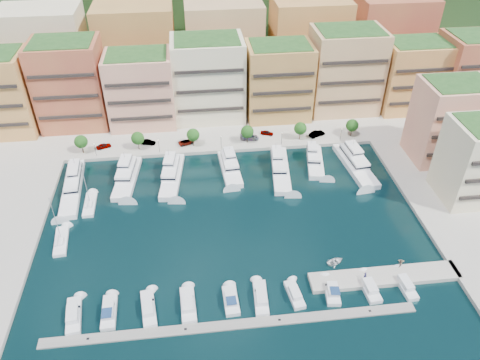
# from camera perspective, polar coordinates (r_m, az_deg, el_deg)

# --- Properties ---
(ground) EXTENTS (400.00, 400.00, 0.00)m
(ground) POSITION_cam_1_polar(r_m,az_deg,el_deg) (113.84, -0.95, -4.97)
(ground) COLOR black
(ground) RESTS_ON ground
(north_quay) EXTENTS (220.00, 64.00, 2.00)m
(north_quay) POSITION_cam_1_polar(r_m,az_deg,el_deg) (165.33, -3.21, 9.32)
(north_quay) COLOR #9E998E
(north_quay) RESTS_ON ground
(hillside) EXTENTS (240.00, 40.00, 58.00)m
(hillside) POSITION_cam_1_polar(r_m,az_deg,el_deg) (209.15, -4.19, 15.28)
(hillside) COLOR #1D3415
(hillside) RESTS_ON ground
(south_pontoon) EXTENTS (72.00, 2.20, 0.35)m
(south_pontoon) POSITION_cam_1_polar(r_m,az_deg,el_deg) (93.40, -0.87, -17.31)
(south_pontoon) COLOR gray
(south_pontoon) RESTS_ON ground
(finger_pier) EXTENTS (32.00, 5.00, 2.00)m
(finger_pier) POSITION_cam_1_polar(r_m,az_deg,el_deg) (105.31, 17.17, -11.37)
(finger_pier) COLOR #9E998E
(finger_pier) RESTS_ON ground
(apartment_1) EXTENTS (20.00, 16.50, 26.80)m
(apartment_1) POSITION_cam_1_polar(r_m,az_deg,el_deg) (154.16, -19.95, 10.96)
(apartment_1) COLOR #BA6F3E
(apartment_1) RESTS_ON north_quay
(apartment_2) EXTENTS (20.00, 15.50, 22.80)m
(apartment_2) POSITION_cam_1_polar(r_m,az_deg,el_deg) (149.67, -12.00, 10.77)
(apartment_2) COLOR #E9A882
(apartment_2) RESTS_ON north_quay
(apartment_3) EXTENTS (22.00, 16.50, 25.80)m
(apartment_3) POSITION_cam_1_polar(r_m,az_deg,el_deg) (150.25, -3.88, 12.23)
(apartment_3) COLOR beige
(apartment_3) RESTS_ON north_quay
(apartment_4) EXTENTS (20.00, 15.50, 23.80)m
(apartment_4) POSITION_cam_1_polar(r_m,az_deg,el_deg) (151.35, 4.70, 11.96)
(apartment_4) COLOR tan
(apartment_4) RESTS_ON north_quay
(apartment_5) EXTENTS (22.00, 16.50, 26.80)m
(apartment_5) POSITION_cam_1_polar(r_m,az_deg,el_deg) (158.07, 12.66, 12.90)
(apartment_5) COLOR #E3AC78
(apartment_5) RESTS_ON north_quay
(apartment_6) EXTENTS (20.00, 15.50, 22.80)m
(apartment_6) POSITION_cam_1_polar(r_m,az_deg,el_deg) (165.46, 20.17, 11.86)
(apartment_6) COLOR #E49F53
(apartment_6) RESTS_ON north_quay
(apartment_7) EXTENTS (22.00, 16.50, 24.80)m
(apartment_7) POSITION_cam_1_polar(r_m,az_deg,el_deg) (173.21, 26.59, 11.67)
(apartment_7) COLOR #BA6F3E
(apartment_7) RESTS_ON north_quay
(apartment_east_a) EXTENTS (18.00, 14.50, 22.80)m
(apartment_east_a) POSITION_cam_1_polar(r_m,az_deg,el_deg) (141.06, 24.16, 6.58)
(apartment_east_a) COLOR #E9A882
(apartment_east_a) RESTS_ON east_quay
(backblock_0) EXTENTS (26.00, 18.00, 30.00)m
(backblock_0) POSITION_cam_1_polar(r_m,az_deg,el_deg) (176.02, -22.43, 14.10)
(backblock_0) COLOR beige
(backblock_0) RESTS_ON north_quay
(backblock_1) EXTENTS (26.00, 18.00, 30.00)m
(backblock_1) POSITION_cam_1_polar(r_m,az_deg,el_deg) (170.50, -12.41, 15.30)
(backblock_1) COLOR tan
(backblock_1) RESTS_ON north_quay
(backblock_2) EXTENTS (26.00, 18.00, 30.00)m
(backblock_2) POSITION_cam_1_polar(r_m,az_deg,el_deg) (170.16, -1.95, 16.06)
(backblock_2) COLOR #E3AC78
(backblock_2) RESTS_ON north_quay
(backblock_3) EXTENTS (26.00, 18.00, 30.00)m
(backblock_3) POSITION_cam_1_polar(r_m,az_deg,el_deg) (175.05, 8.29, 16.31)
(backblock_3) COLOR #E49F53
(backblock_3) RESTS_ON north_quay
(backblock_4) EXTENTS (26.00, 18.00, 30.00)m
(backblock_4) POSITION_cam_1_polar(r_m,az_deg,el_deg) (184.73, 17.72, 16.10)
(backblock_4) COLOR #BA6F3E
(backblock_4) RESTS_ON north_quay
(tree_0) EXTENTS (3.80, 3.80, 5.65)m
(tree_0) POSITION_cam_1_polar(r_m,az_deg,el_deg) (141.53, -18.82, 4.44)
(tree_0) COLOR #473323
(tree_0) RESTS_ON north_quay
(tree_1) EXTENTS (3.80, 3.80, 5.65)m
(tree_1) POSITION_cam_1_polar(r_m,az_deg,el_deg) (138.81, -12.37, 4.99)
(tree_1) COLOR #473323
(tree_1) RESTS_ON north_quay
(tree_2) EXTENTS (3.80, 3.80, 5.65)m
(tree_2) POSITION_cam_1_polar(r_m,az_deg,el_deg) (137.89, -5.74, 5.49)
(tree_2) COLOR #473323
(tree_2) RESTS_ON north_quay
(tree_3) EXTENTS (3.80, 3.80, 5.65)m
(tree_3) POSITION_cam_1_polar(r_m,az_deg,el_deg) (138.83, 0.89, 5.91)
(tree_3) COLOR #473323
(tree_3) RESTS_ON north_quay
(tree_4) EXTENTS (3.80, 3.80, 5.65)m
(tree_4) POSITION_cam_1_polar(r_m,az_deg,el_deg) (141.58, 7.37, 6.25)
(tree_4) COLOR #473323
(tree_4) RESTS_ON north_quay
(tree_5) EXTENTS (3.80, 3.80, 5.65)m
(tree_5) POSITION_cam_1_polar(r_m,az_deg,el_deg) (146.04, 13.52, 6.50)
(tree_5) COLOR #473323
(tree_5) RESTS_ON north_quay
(lamppost_0) EXTENTS (0.30, 0.30, 4.20)m
(lamppost_0) POSITION_cam_1_polar(r_m,az_deg,el_deg) (139.22, -17.29, 3.77)
(lamppost_0) COLOR black
(lamppost_0) RESTS_ON north_quay
(lamppost_1) EXTENTS (0.30, 0.30, 4.20)m
(lamppost_1) POSITION_cam_1_polar(r_m,az_deg,el_deg) (136.76, -9.88, 4.36)
(lamppost_1) COLOR black
(lamppost_1) RESTS_ON north_quay
(lamppost_2) EXTENTS (0.30, 0.30, 4.20)m
(lamppost_2) POSITION_cam_1_polar(r_m,az_deg,el_deg) (136.64, -2.33, 4.89)
(lamppost_2) COLOR black
(lamppost_2) RESTS_ON north_quay
(lamppost_3) EXTENTS (0.30, 0.30, 4.20)m
(lamppost_3) POSITION_cam_1_polar(r_m,az_deg,el_deg) (138.87, 5.12, 5.33)
(lamppost_3) COLOR black
(lamppost_3) RESTS_ON north_quay
(lamppost_4) EXTENTS (0.30, 0.30, 4.20)m
(lamppost_4) POSITION_cam_1_polar(r_m,az_deg,el_deg) (143.35, 12.23, 5.66)
(lamppost_4) COLOR black
(lamppost_4) RESTS_ON north_quay
(yacht_0) EXTENTS (5.88, 24.55, 7.30)m
(yacht_0) POSITION_cam_1_polar(r_m,az_deg,el_deg) (130.82, -19.72, -0.50)
(yacht_0) COLOR white
(yacht_0) RESTS_ON ground
(yacht_1) EXTENTS (7.01, 19.42, 7.30)m
(yacht_1) POSITION_cam_1_polar(r_m,az_deg,el_deg) (130.08, -13.59, 0.50)
(yacht_1) COLOR white
(yacht_1) RESTS_ON ground
(yacht_2) EXTENTS (7.06, 20.54, 7.30)m
(yacht_2) POSITION_cam_1_polar(r_m,az_deg,el_deg) (128.47, -8.29, 0.80)
(yacht_2) COLOR white
(yacht_2) RESTS_ON ground
(yacht_3) EXTENTS (5.66, 16.88, 7.30)m
(yacht_3) POSITION_cam_1_polar(r_m,az_deg,el_deg) (129.98, -1.27, 1.70)
(yacht_3) COLOR white
(yacht_3) RESTS_ON ground
(yacht_4) EXTENTS (6.95, 21.65, 7.30)m
(yacht_4) POSITION_cam_1_polar(r_m,az_deg,el_deg) (130.03, 4.90, 1.51)
(yacht_4) COLOR white
(yacht_4) RESTS_ON ground
(yacht_5) EXTENTS (6.89, 16.14, 7.30)m
(yacht_5) POSITION_cam_1_polar(r_m,az_deg,el_deg) (134.34, 9.08, 2.48)
(yacht_5) COLOR white
(yacht_5) RESTS_ON ground
(yacht_6) EXTENTS (7.28, 21.97, 7.30)m
(yacht_6) POSITION_cam_1_polar(r_m,az_deg,el_deg) (135.37, 13.79, 2.10)
(yacht_6) COLOR white
(yacht_6) RESTS_ON ground
(cruiser_0) EXTENTS (3.75, 8.93, 2.55)m
(cruiser_0) POSITION_cam_1_polar(r_m,az_deg,el_deg) (99.39, -19.61, -15.32)
(cruiser_0) COLOR white
(cruiser_0) RESTS_ON ground
(cruiser_1) EXTENTS (3.01, 8.17, 2.66)m
(cruiser_1) POSITION_cam_1_polar(r_m,az_deg,el_deg) (97.87, -15.67, -15.28)
(cruiser_1) COLOR white
(cruiser_1) RESTS_ON ground
(cruiser_2) EXTENTS (3.66, 9.09, 2.55)m
(cruiser_2) POSITION_cam_1_polar(r_m,az_deg,el_deg) (96.74, -11.09, -15.14)
(cruiser_2) COLOR white
(cruiser_2) RESTS_ON ground
(cruiser_3) EXTENTS (3.23, 8.71, 2.55)m
(cruiser_3) POSITION_cam_1_polar(r_m,az_deg,el_deg) (96.17, -6.34, -14.90)
(cruiser_3) COLOR white
(cruiser_3) RESTS_ON ground
(cruiser_4) EXTENTS (3.06, 7.24, 2.66)m
(cruiser_4) POSITION_cam_1_polar(r_m,az_deg,el_deg) (96.24, -1.10, -14.51)
(cruiser_4) COLOR white
(cruiser_4) RESTS_ON ground
(cruiser_5) EXTENTS (3.19, 8.85, 2.55)m
(cruiser_5) POSITION_cam_1_polar(r_m,az_deg,el_deg) (96.78, 2.55, -14.19)
(cruiser_5) COLOR white
(cruiser_5) RESTS_ON ground
(cruiser_6) EXTENTS (3.25, 7.33, 2.55)m
(cruiser_6) POSITION_cam_1_polar(r_m,az_deg,el_deg) (97.84, 6.68, -13.73)
(cruiser_6) COLOR white
(cruiser_6) RESTS_ON ground
(cruiser_7) EXTENTS (3.50, 7.35, 2.66)m
(cruiser_7) POSITION_cam_1_polar(r_m,az_deg,el_deg) (99.53, 11.13, -13.17)
(cruiser_7) COLOR white
(cruiser_7) RESTS_ON ground
(cruiser_8) EXTENTS (3.17, 7.95, 2.55)m
(cruiser_8) POSITION_cam_1_polar(r_m,az_deg,el_deg) (101.88, 15.45, -12.56)
(cruiser_8) COLOR white
(cruiser_8) RESTS_ON ground
(cruiser_9) EXTENTS (3.04, 8.43, 2.55)m
(cruiser_9) POSITION_cam_1_polar(r_m,az_deg,el_deg) (104.64, 19.41, -11.93)
(cruiser_9) COLOR white
(cruiser_9) RESTS_ON ground
(sailboat_2) EXTENTS (2.88, 9.47, 13.20)m
(sailboat_2) POSITION_cam_1_polar(r_m,az_deg,el_deg) (123.77, -17.82, -2.92)
(sailboat_2) COLOR white
(sailboat_2) RESTS_ON ground
(sailboat_1) EXTENTS (3.74, 9.85, 13.20)m
(sailboat_1) POSITION_cam_1_polar(r_m,az_deg,el_deg) (115.53, -20.96, -7.03)
(sailboat_1) COLOR white
(sailboat_1) RESTS_ON ground
(tender_3) EXTENTS (1.72, 1.61, 0.73)m
(tender_3) POSITION_cam_1_polar(r_m,az_deg,el_deg) (109.59, 19.07, -9.27)
(tender_3) COLOR beige
(tender_3) RESTS_ON ground
(tender_0) EXTENTS (4.54, 3.89, 0.79)m
(tender_0) POSITION_cam_1_polar(r_m,az_deg,el_deg) (105.60, 11.54, -9.71)
(tender_0) COLOR silver
(tender_0) RESTS_ON ground
(car_0) EXTENTS (4.60, 3.14, 1.45)m
(car_0) POSITION_cam_1_polar(r_m,az_deg,el_deg) (143.50, -16.29, 4.02)
(car_0) COLOR gray
(car_0) RESTS_ON north_quay
(car_1) EXTENTS (4.46, 2.57, 1.39)m
(car_1) POSITION_cam_1_polar(r_m,az_deg,el_deg) (142.20, -11.11, 4.55)
(car_1) COLOR gray
(car_1) RESTS_ON north_quay
(car_2) EXTENTS (5.27, 3.72, 1.34)m
(car_2) POSITION_cam_1_polar(r_m,az_deg,el_deg) (140.59, -6.54, 4.62)
(car_2) COLOR gray
(car_2) RESTS_ON north_quay
(car_3) EXTENTS (5.83, 2.79, 1.64)m
(car_3) POSITION_cam_1_polar(r_m,az_deg,el_deg) (141.88, 1.16, 5.26)
(car_3) COLOR gray
(car_3) RESTS_ON north_quay
(car_4) EXTENTS (4.18, 2.89, 1.32)m
(car_4) POSITION_cam_1_polar(r_m,az_deg,el_deg) (144.50, 3.31, 5.76)
(car_4) COLOR gray
(car_4) RESTS_ON north_quay
(car_5) EXTENTS (5.46, 3.81, 1.71)m
(car_5) POSITION_cam_1_polar(r_m,az_deg,el_deg) (145.34, 9.35, 5.59)
(car_5) COLOR gray
(car_5) RESTS_ON north_quay
(person_0) EXTENTS (0.78, 0.84, 1.93)m
(person_0) POSITION_cam_1_polar(r_m,az_deg,el_deg) (101.99, 15.01, -11.20)
(person_0) COLOR navy
(person_0) RESTS_ON finger_pier
(person_1) EXTENTS (1.19, 1.15, 1.93)m
(person_1) POSITION_cam_1_polar(r_m,az_deg,el_deg) (106.56, 18.91, -9.59)
(person_1) COLOR #453129
(person_1) RESTS_ON finger_pier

